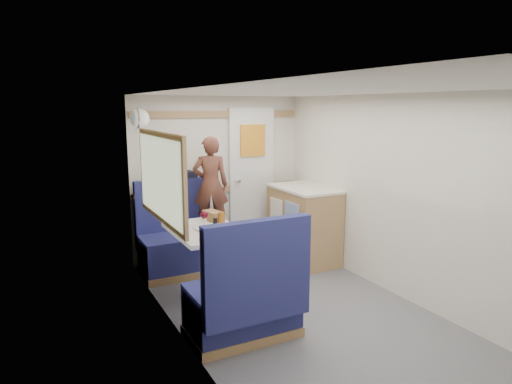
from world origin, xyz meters
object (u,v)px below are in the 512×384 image
tumbler_left (206,235)px  dinette_table (206,244)px  bench_near (245,304)px  cheese_block (221,233)px  tray (213,230)px  bread_loaf (213,216)px  dome_light (140,119)px  wine_glass (204,216)px  salt_grinder (205,221)px  galley_counter (303,224)px  person (211,185)px  orange_fruit (219,227)px  bench_far (180,247)px  pepper_grinder (215,224)px  duffel_bag (176,182)px  beer_glass (222,218)px

tumbler_left → dinette_table: bearing=69.5°
bench_near → cheese_block: 0.71m
tray → cheese_block: 0.22m
cheese_block → bread_loaf: bread_loaf is taller
dinette_table → dome_light: bearing=114.6°
wine_glass → salt_grinder: wine_glass is taller
galley_counter → tumbler_left: galley_counter is taller
person → orange_fruit: person is taller
bench_near → bread_loaf: (0.19, 1.14, 0.47)m
wine_glass → bread_loaf: 0.31m
bench_far → cheese_block: 1.27m
tumbler_left → pepper_grinder: size_ratio=1.02×
tray → wine_glass: wine_glass is taller
duffel_bag → dinette_table: bearing=-104.7°
orange_fruit → wine_glass: (-0.07, 0.21, 0.07)m
duffel_bag → beer_glass: (0.16, -0.97, -0.24)m
dinette_table → orange_fruit: size_ratio=12.78×
bench_far → orange_fruit: bench_far is taller
duffel_bag → pepper_grinder: (0.02, -1.16, -0.24)m
tumbler_left → beer_glass: 0.62m
dinette_table → bench_near: 0.90m
bench_far → orange_fruit: 1.14m
orange_fruit → salt_grinder: bearing=95.1°
bench_near → dome_light: 2.28m
dinette_table → person: size_ratio=0.84×
person → wine_glass: person is taller
person → dome_light: bearing=15.1°
person → duffel_bag: bearing=-28.3°
orange_fruit → bread_loaf: (0.12, 0.44, -0.01)m
cheese_block → tumbler_left: tumbler_left is taller
salt_grinder → galley_counter: bearing=16.1°
person → pepper_grinder: (-0.28, -0.82, -0.23)m
tray → bread_loaf: bearing=67.4°
duffel_bag → bread_loaf: duffel_bag is taller
duffel_bag → bread_loaf: size_ratio=1.97×
tray → dinette_table: bearing=104.7°
galley_counter → beer_glass: galley_counter is taller
bench_far → orange_fruit: bearing=-86.2°
dinette_table → dome_light: (-0.39, 0.85, 1.18)m
dome_light → wine_glass: 1.28m
person → duffel_bag: 0.45m
dome_light → orange_fruit: dome_light is taller
pepper_grinder → salt_grinder: bearing=102.2°
galley_counter → orange_fruit: 1.60m
galley_counter → duffel_bag: 1.61m
galley_counter → duffel_bag: size_ratio=2.01×
bench_near → dome_light: dome_light is taller
bench_far → orange_fruit: size_ratio=14.58×
tumbler_left → bread_loaf: size_ratio=0.46×
duffel_bag → tumbler_left: bearing=-109.1°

